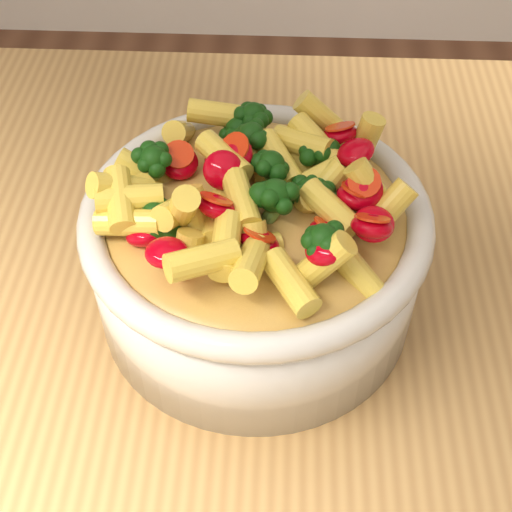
{
  "coord_description": "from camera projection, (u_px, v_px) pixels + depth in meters",
  "views": [
    {
      "loc": [
        -0.06,
        -0.34,
        1.35
      ],
      "look_at": [
        -0.08,
        0.03,
        0.95
      ],
      "focal_mm": 50.0,
      "sensor_mm": 36.0,
      "label": 1
    }
  ],
  "objects": [
    {
      "name": "pasta_salad",
      "position": [
        256.0,
        188.0,
        0.49
      ],
      "size": [
        0.2,
        0.2,
        0.05
      ],
      "color": "#FAD44F",
      "rests_on": "serving_bowl"
    },
    {
      "name": "table",
      "position": [
        339.0,
        399.0,
        0.64
      ],
      "size": [
        1.2,
        0.8,
        0.9
      ],
      "color": "tan",
      "rests_on": "ground"
    },
    {
      "name": "serving_bowl",
      "position": [
        256.0,
        255.0,
        0.54
      ],
      "size": [
        0.26,
        0.26,
        0.11
      ],
      "color": "silver",
      "rests_on": "table"
    }
  ]
}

